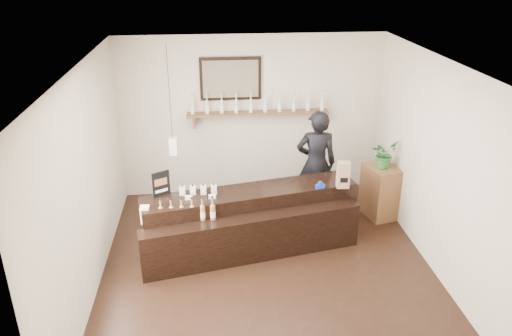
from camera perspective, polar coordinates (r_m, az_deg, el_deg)
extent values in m
plane|color=black|center=(7.01, 1.36, -11.46)|extent=(5.00, 5.00, 0.00)
plane|color=beige|center=(8.64, -0.52, 5.88)|extent=(4.50, 0.00, 4.50)
plane|color=beige|center=(4.20, 5.74, -15.25)|extent=(4.50, 0.00, 4.50)
plane|color=beige|center=(6.46, -18.77, -1.74)|extent=(0.00, 5.00, 5.00)
plane|color=beige|center=(6.94, 20.27, -0.19)|extent=(0.00, 5.00, 5.00)
plane|color=white|center=(5.87, 1.63, 11.54)|extent=(5.00, 5.00, 0.00)
cube|color=brown|center=(8.49, 0.23, 6.28)|extent=(2.40, 0.25, 0.04)
cube|color=brown|center=(8.52, -7.06, 5.31)|extent=(0.04, 0.20, 0.20)
cube|color=brown|center=(8.73, 7.32, 5.74)|extent=(0.04, 0.20, 0.20)
cube|color=black|center=(8.40, -2.93, 10.16)|extent=(1.02, 0.04, 0.72)
cube|color=#44372B|center=(8.38, -2.92, 10.12)|extent=(0.92, 0.01, 0.62)
cube|color=white|center=(7.83, -9.46, 2.48)|extent=(0.12, 0.12, 0.28)
cylinder|color=black|center=(7.57, -9.88, 8.46)|extent=(0.01, 0.01, 1.41)
cylinder|color=beige|center=(8.42, -7.29, 6.81)|extent=(0.07, 0.07, 0.20)
cone|color=beige|center=(8.39, -7.33, 7.64)|extent=(0.07, 0.07, 0.05)
cylinder|color=beige|center=(8.37, -7.35, 8.03)|extent=(0.02, 0.02, 0.07)
cylinder|color=gold|center=(8.36, -7.37, 8.34)|extent=(0.03, 0.03, 0.02)
cylinder|color=white|center=(8.43, -7.28, 6.67)|extent=(0.07, 0.07, 0.09)
cylinder|color=beige|center=(8.42, -5.61, 6.87)|extent=(0.07, 0.07, 0.20)
cone|color=beige|center=(8.38, -5.65, 7.71)|extent=(0.07, 0.07, 0.05)
cylinder|color=beige|center=(8.37, -5.66, 8.10)|extent=(0.02, 0.02, 0.07)
cylinder|color=gold|center=(8.35, -5.68, 8.41)|extent=(0.03, 0.03, 0.02)
cylinder|color=white|center=(8.42, -5.61, 6.74)|extent=(0.07, 0.07, 0.09)
cylinder|color=beige|center=(8.42, -3.94, 6.94)|extent=(0.07, 0.07, 0.20)
cone|color=beige|center=(8.38, -3.96, 7.77)|extent=(0.07, 0.07, 0.05)
cylinder|color=beige|center=(8.37, -3.97, 8.16)|extent=(0.02, 0.02, 0.07)
cylinder|color=gold|center=(8.36, -3.98, 8.47)|extent=(0.03, 0.03, 0.02)
cylinder|color=white|center=(8.43, -3.93, 6.80)|extent=(0.07, 0.07, 0.09)
cylinder|color=beige|center=(8.43, -2.26, 6.99)|extent=(0.07, 0.07, 0.20)
cone|color=beige|center=(8.39, -2.28, 7.82)|extent=(0.07, 0.07, 0.05)
cylinder|color=beige|center=(8.38, -2.28, 8.22)|extent=(0.02, 0.02, 0.07)
cylinder|color=gold|center=(8.37, -2.29, 8.53)|extent=(0.03, 0.03, 0.02)
cylinder|color=white|center=(8.43, -2.26, 6.86)|extent=(0.07, 0.07, 0.09)
cylinder|color=beige|center=(8.45, -0.60, 7.04)|extent=(0.07, 0.07, 0.20)
cone|color=beige|center=(8.41, -0.60, 7.87)|extent=(0.07, 0.07, 0.05)
cylinder|color=beige|center=(8.39, -0.60, 8.27)|extent=(0.02, 0.02, 0.07)
cylinder|color=gold|center=(8.38, -0.60, 8.58)|extent=(0.03, 0.03, 0.02)
cylinder|color=white|center=(8.45, -0.60, 6.91)|extent=(0.07, 0.07, 0.09)
cylinder|color=beige|center=(8.47, 1.06, 7.09)|extent=(0.07, 0.07, 0.20)
cone|color=beige|center=(8.43, 1.07, 7.92)|extent=(0.07, 0.07, 0.05)
cylinder|color=beige|center=(8.42, 1.07, 8.31)|extent=(0.02, 0.02, 0.07)
cylinder|color=gold|center=(8.41, 1.08, 8.62)|extent=(0.03, 0.03, 0.02)
cylinder|color=white|center=(8.47, 1.06, 6.96)|extent=(0.07, 0.07, 0.09)
cylinder|color=beige|center=(8.50, 2.71, 7.13)|extent=(0.07, 0.07, 0.20)
cone|color=beige|center=(8.46, 2.73, 7.95)|extent=(0.07, 0.07, 0.05)
cylinder|color=beige|center=(8.45, 2.74, 8.34)|extent=(0.02, 0.02, 0.07)
cylinder|color=gold|center=(8.44, 2.74, 8.65)|extent=(0.03, 0.03, 0.02)
cylinder|color=white|center=(8.51, 2.71, 7.00)|extent=(0.07, 0.07, 0.09)
cylinder|color=beige|center=(8.54, 4.35, 7.16)|extent=(0.07, 0.07, 0.20)
cone|color=beige|center=(8.50, 4.38, 7.98)|extent=(0.07, 0.07, 0.05)
cylinder|color=beige|center=(8.49, 4.39, 8.37)|extent=(0.02, 0.02, 0.07)
cylinder|color=gold|center=(8.47, 4.40, 8.68)|extent=(0.03, 0.03, 0.02)
cylinder|color=white|center=(8.54, 4.35, 7.03)|extent=(0.07, 0.07, 0.09)
cylinder|color=beige|center=(8.58, 5.97, 7.19)|extent=(0.07, 0.07, 0.20)
cone|color=beige|center=(8.55, 6.01, 8.00)|extent=(0.07, 0.07, 0.05)
cylinder|color=beige|center=(8.53, 6.03, 8.39)|extent=(0.02, 0.02, 0.07)
cylinder|color=gold|center=(8.52, 6.04, 8.70)|extent=(0.03, 0.03, 0.02)
cylinder|color=white|center=(8.59, 5.97, 7.05)|extent=(0.07, 0.07, 0.09)
cylinder|color=beige|center=(8.63, 7.58, 7.21)|extent=(0.07, 0.07, 0.20)
cone|color=beige|center=(8.60, 7.62, 8.02)|extent=(0.07, 0.07, 0.05)
cylinder|color=beige|center=(8.58, 7.64, 8.40)|extent=(0.02, 0.02, 0.07)
cylinder|color=gold|center=(8.57, 7.66, 8.71)|extent=(0.03, 0.03, 0.02)
cylinder|color=white|center=(8.64, 7.57, 7.08)|extent=(0.07, 0.07, 0.09)
cube|color=black|center=(7.35, -0.60, -5.62)|extent=(3.18, 1.19, 0.87)
cube|color=black|center=(7.05, -0.30, -8.01)|extent=(3.12, 0.92, 0.66)
cube|color=white|center=(6.94, -7.69, -3.37)|extent=(0.10, 0.04, 0.05)
cube|color=white|center=(6.94, -5.03, -3.27)|extent=(0.10, 0.04, 0.05)
cube|color=#F4EC95|center=(6.89, -12.50, -5.65)|extent=(0.12, 0.12, 0.12)
cube|color=#F4EC95|center=(6.84, -12.59, -4.78)|extent=(0.12, 0.12, 0.12)
cube|color=beige|center=(7.07, -8.42, -2.59)|extent=(0.08, 0.08, 0.13)
cube|color=#F5BECC|center=(7.04, -8.43, -2.74)|extent=(0.07, 0.00, 0.06)
cylinder|color=black|center=(7.04, -8.45, -2.04)|extent=(0.02, 0.02, 0.03)
cube|color=beige|center=(7.07, -7.22, -2.55)|extent=(0.08, 0.08, 0.13)
cube|color=#F5BECC|center=(7.03, -7.23, -2.69)|extent=(0.07, 0.00, 0.06)
cylinder|color=black|center=(7.03, -7.25, -2.00)|extent=(0.02, 0.02, 0.03)
cube|color=beige|center=(7.06, -6.03, -2.50)|extent=(0.08, 0.08, 0.13)
cube|color=#F5BECC|center=(7.03, -6.03, -2.65)|extent=(0.07, 0.00, 0.06)
cylinder|color=black|center=(7.03, -6.05, -1.95)|extent=(0.02, 0.02, 0.03)
cube|color=beige|center=(7.06, -4.83, -2.46)|extent=(0.08, 0.08, 0.13)
cube|color=#F5BECC|center=(7.02, -4.83, -2.60)|extent=(0.07, 0.00, 0.06)
cylinder|color=black|center=(7.03, -4.85, -1.91)|extent=(0.02, 0.02, 0.03)
cylinder|color=#986033|center=(6.85, -10.77, -5.30)|extent=(0.07, 0.07, 0.20)
cone|color=#986033|center=(6.79, -10.85, -4.36)|extent=(0.07, 0.07, 0.05)
cylinder|color=#986033|center=(6.76, -10.89, -3.91)|extent=(0.02, 0.02, 0.07)
cylinder|color=black|center=(6.74, -10.92, -3.56)|extent=(0.03, 0.03, 0.03)
cylinder|color=white|center=(6.86, -10.76, -5.45)|extent=(0.07, 0.07, 0.09)
cylinder|color=#986033|center=(6.83, -9.61, -5.26)|extent=(0.07, 0.07, 0.20)
cone|color=#986033|center=(6.78, -9.68, -4.32)|extent=(0.07, 0.07, 0.05)
cylinder|color=#986033|center=(6.75, -9.72, -3.87)|extent=(0.02, 0.02, 0.07)
cylinder|color=black|center=(6.73, -9.74, -3.52)|extent=(0.03, 0.03, 0.03)
cylinder|color=white|center=(6.84, -9.60, -5.41)|extent=(0.07, 0.07, 0.09)
cylinder|color=#986033|center=(6.82, -8.45, -5.23)|extent=(0.07, 0.07, 0.20)
cone|color=#986033|center=(6.77, -8.51, -4.28)|extent=(0.07, 0.07, 0.05)
cylinder|color=#986033|center=(6.74, -8.55, -3.83)|extent=(0.02, 0.02, 0.07)
cylinder|color=black|center=(6.72, -8.57, -3.48)|extent=(0.03, 0.03, 0.03)
cylinder|color=white|center=(6.83, -8.44, -5.38)|extent=(0.07, 0.07, 0.09)
cylinder|color=#986033|center=(6.82, -7.29, -5.19)|extent=(0.07, 0.07, 0.20)
cone|color=#986033|center=(6.76, -7.34, -4.24)|extent=(0.07, 0.07, 0.05)
cylinder|color=#986033|center=(6.73, -7.37, -3.79)|extent=(0.02, 0.02, 0.07)
cylinder|color=black|center=(6.71, -7.39, -3.43)|extent=(0.03, 0.03, 0.03)
cylinder|color=white|center=(6.83, -7.28, -5.34)|extent=(0.07, 0.07, 0.09)
cylinder|color=#986033|center=(6.81, -6.12, -5.15)|extent=(0.07, 0.07, 0.20)
cone|color=#986033|center=(6.75, -6.17, -4.20)|extent=(0.07, 0.07, 0.05)
cylinder|color=#986033|center=(6.73, -6.19, -3.75)|extent=(0.02, 0.02, 0.07)
cylinder|color=black|center=(6.70, -6.21, -3.39)|extent=(0.03, 0.03, 0.03)
cylinder|color=white|center=(6.82, -6.12, -5.30)|extent=(0.07, 0.07, 0.09)
cylinder|color=#986033|center=(6.81, -4.96, -5.10)|extent=(0.07, 0.07, 0.20)
cone|color=#986033|center=(6.75, -5.00, -4.16)|extent=(0.07, 0.07, 0.05)
cylinder|color=#986033|center=(6.72, -5.01, -3.70)|extent=(0.02, 0.02, 0.07)
cylinder|color=black|center=(6.70, -5.03, -3.35)|extent=(0.03, 0.03, 0.03)
cylinder|color=white|center=(6.82, -4.95, -5.25)|extent=(0.07, 0.07, 0.09)
cube|color=black|center=(7.05, -10.80, -1.77)|extent=(0.23, 0.14, 0.36)
cube|color=brown|center=(7.03, -10.83, -1.59)|extent=(0.16, 0.09, 0.10)
cube|color=white|center=(7.08, -10.74, -2.57)|extent=(0.16, 0.09, 0.04)
cube|color=#A1794D|center=(7.27, 9.94, -0.77)|extent=(0.19, 0.15, 0.39)
cube|color=black|center=(7.24, 10.04, -1.39)|extent=(0.11, 0.01, 0.08)
cube|color=#172FA1|center=(7.25, 7.34, -2.10)|extent=(0.14, 0.08, 0.06)
cylinder|color=#172FA1|center=(7.23, 7.36, -1.77)|extent=(0.08, 0.04, 0.07)
cube|color=brown|center=(8.37, 14.00, -2.59)|extent=(0.56, 0.68, 0.86)
imported|color=#2B6C2D|center=(8.11, 14.44, 1.57)|extent=(0.53, 0.52, 0.45)
imported|color=black|center=(8.03, 6.90, 1.28)|extent=(0.76, 0.53, 2.00)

